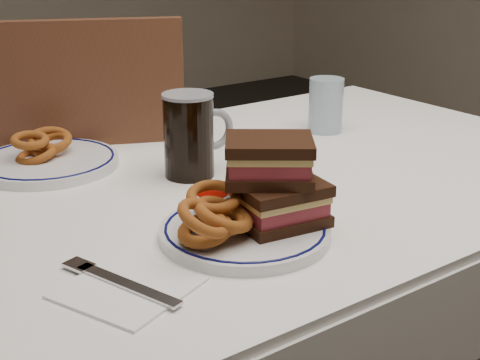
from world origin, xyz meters
TOP-DOWN VIEW (x-y plane):
  - dining_table at (0.00, 0.00)m, footprint 1.27×0.87m
  - chair_far at (-0.19, 0.48)m, footprint 0.61×0.61m
  - main_plate at (-0.22, -0.21)m, footprint 0.24×0.24m
  - reuben_sandwich at (-0.17, -0.22)m, footprint 0.15×0.15m
  - onion_rings_main at (-0.27, -0.21)m, footprint 0.13×0.12m
  - ketchup_ramekin at (-0.23, -0.14)m, footprint 0.06×0.06m
  - beer_mug at (-0.14, 0.06)m, footprint 0.13×0.09m
  - water_glass at (0.25, 0.13)m, footprint 0.07×0.07m
  - far_plate at (-0.33, 0.25)m, footprint 0.26×0.26m
  - onion_rings_far at (-0.33, 0.27)m, footprint 0.12×0.10m
  - napkin_fork at (-0.42, -0.24)m, footprint 0.19×0.20m

SIDE VIEW (x-z plane):
  - chair_far at x=-0.19m, z-range 0.04..1.05m
  - dining_table at x=0.00m, z-range 0.27..1.02m
  - napkin_fork at x=-0.42m, z-range 0.75..0.76m
  - main_plate at x=-0.22m, z-range 0.75..0.77m
  - far_plate at x=-0.33m, z-range 0.75..0.77m
  - ketchup_ramekin at x=-0.23m, z-range 0.77..0.80m
  - onion_rings_far at x=-0.33m, z-range 0.76..0.82m
  - onion_rings_main at x=-0.27m, z-range 0.75..0.85m
  - water_glass at x=0.25m, z-range 0.75..0.87m
  - beer_mug at x=-0.14m, z-range 0.75..0.90m
  - reuben_sandwich at x=-0.17m, z-range 0.77..0.89m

